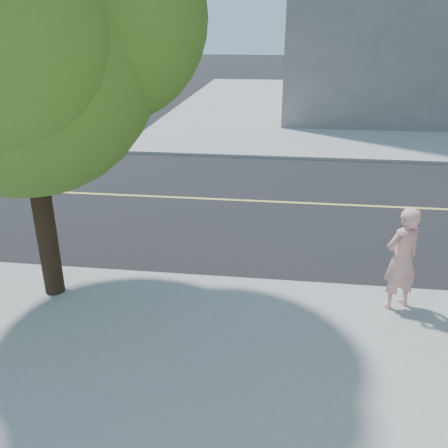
# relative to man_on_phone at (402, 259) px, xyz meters

# --- Properties ---
(ground) EXTENTS (140.00, 140.00, 0.00)m
(ground) POSITION_rel_man_on_phone_xyz_m (-7.20, 0.63, -1.00)
(ground) COLOR black
(ground) RESTS_ON ground
(road_ew) EXTENTS (140.00, 9.00, 0.01)m
(road_ew) POSITION_rel_man_on_phone_xyz_m (-7.20, 5.13, -1.00)
(road_ew) COLOR black
(road_ew) RESTS_ON ground
(sidewalk_ne) EXTENTS (29.00, 25.00, 0.12)m
(sidewalk_ne) POSITION_rel_man_on_phone_xyz_m (6.30, 22.13, -0.94)
(sidewalk_ne) COLOR #979797
(sidewalk_ne) RESTS_ON ground
(man_on_phone) EXTENTS (0.77, 0.68, 1.77)m
(man_on_phone) POSITION_rel_man_on_phone_xyz_m (0.00, 0.00, 0.00)
(man_on_phone) COLOR #DD9B96
(man_on_phone) RESTS_ON sidewalk_se
(street_tree) EXTENTS (5.13, 4.67, 6.81)m
(street_tree) POSITION_rel_man_on_phone_xyz_m (-5.76, -0.27, 3.51)
(street_tree) COLOR black
(street_tree) RESTS_ON sidewalk_se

